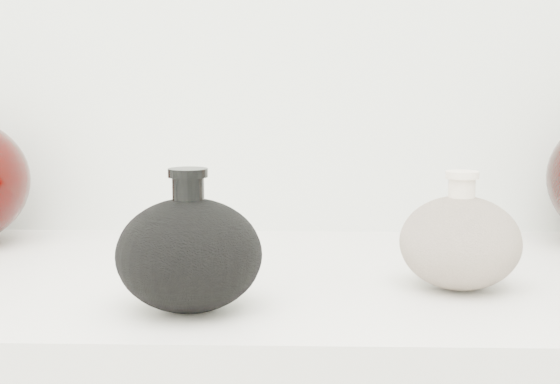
{
  "coord_description": "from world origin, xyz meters",
  "views": [
    {
      "loc": [
        0.02,
        0.09,
        1.11
      ],
      "look_at": [
        -0.01,
        0.92,
        1.0
      ],
      "focal_mm": 50.0,
      "sensor_mm": 36.0,
      "label": 1
    }
  ],
  "objects": [
    {
      "name": "black_gourd_vase",
      "position": [
        -0.09,
        0.8,
        0.95
      ],
      "size": [
        0.15,
        0.15,
        0.13
      ],
      "color": "black",
      "rests_on": "display_counter"
    },
    {
      "name": "cream_gourd_vase",
      "position": [
        0.18,
        0.89,
        0.95
      ],
      "size": [
        0.14,
        0.14,
        0.12
      ],
      "color": "#C2B894",
      "rests_on": "display_counter"
    }
  ]
}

